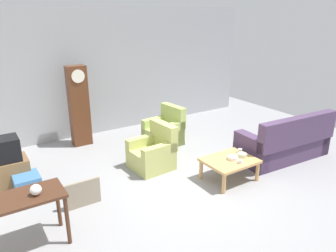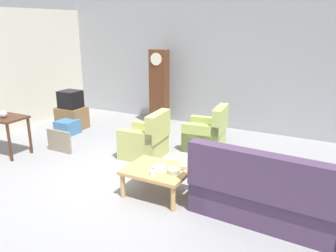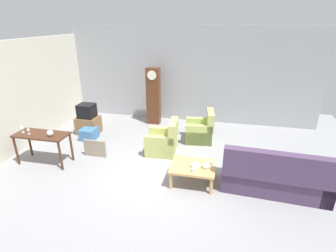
# 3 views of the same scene
# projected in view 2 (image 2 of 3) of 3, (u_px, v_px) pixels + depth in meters

# --- Properties ---
(ground_plane) EXTENTS (10.40, 10.40, 0.00)m
(ground_plane) POSITION_uv_depth(u_px,v_px,m) (134.00, 178.00, 5.75)
(ground_plane) COLOR gray
(garage_door_wall) EXTENTS (8.40, 0.16, 3.20)m
(garage_door_wall) POSITION_uv_depth(u_px,v_px,m) (212.00, 62.00, 8.33)
(garage_door_wall) COLOR #9EA0A5
(garage_door_wall) RESTS_ON ground_plane
(couch_floral) EXTENTS (2.15, 1.01, 1.04)m
(couch_floral) POSITION_uv_depth(u_px,v_px,m) (272.00, 196.00, 4.41)
(couch_floral) COLOR #4C3856
(couch_floral) RESTS_ON ground_plane
(armchair_olive_near) EXTENTS (0.84, 0.81, 0.92)m
(armchair_olive_near) POSITION_uv_depth(u_px,v_px,m) (146.00, 142.00, 6.59)
(armchair_olive_near) COLOR #B7BC66
(armchair_olive_near) RESTS_ON ground_plane
(armchair_olive_far) EXTENTS (0.87, 0.84, 0.92)m
(armchair_olive_far) POSITION_uv_depth(u_px,v_px,m) (207.00, 135.00, 7.02)
(armchair_olive_far) COLOR #AABD63
(armchair_olive_far) RESTS_ON ground_plane
(coffee_table_wood) EXTENTS (0.96, 0.76, 0.42)m
(coffee_table_wood) POSITION_uv_depth(u_px,v_px,m) (158.00, 172.00, 5.10)
(coffee_table_wood) COLOR tan
(coffee_table_wood) RESTS_ON ground_plane
(grandfather_clock) EXTENTS (0.44, 0.30, 1.91)m
(grandfather_clock) POSITION_uv_depth(u_px,v_px,m) (159.00, 88.00, 8.49)
(grandfather_clock) COLOR #562D19
(grandfather_clock) RESTS_ON ground_plane
(tv_stand_cabinet) EXTENTS (0.68, 0.52, 0.53)m
(tv_stand_cabinet) POSITION_uv_depth(u_px,v_px,m) (72.00, 118.00, 8.40)
(tv_stand_cabinet) COLOR brown
(tv_stand_cabinet) RESTS_ON ground_plane
(tv_crt) EXTENTS (0.48, 0.44, 0.42)m
(tv_crt) POSITION_uv_depth(u_px,v_px,m) (70.00, 99.00, 8.26)
(tv_crt) COLOR black
(tv_crt) RESTS_ON tv_stand_cabinet
(framed_picture_leaning) EXTENTS (0.60, 0.05, 0.46)m
(framed_picture_leaning) POSITION_uv_depth(u_px,v_px,m) (59.00, 141.00, 6.85)
(framed_picture_leaning) COLOR gray
(framed_picture_leaning) RESTS_ON ground_plane
(storage_box_blue) EXTENTS (0.43, 0.47, 0.33)m
(storage_box_blue) POSITION_uv_depth(u_px,v_px,m) (68.00, 127.00, 7.98)
(storage_box_blue) COLOR teal
(storage_box_blue) RESTS_ON ground_plane
(glass_dome_cloche) EXTENTS (0.15, 0.15, 0.15)m
(glass_dome_cloche) POSITION_uv_depth(u_px,v_px,m) (3.00, 114.00, 6.50)
(glass_dome_cloche) COLOR silver
(glass_dome_cloche) RESTS_ON console_table_dark
(cup_white_porcelain) EXTENTS (0.08, 0.08, 0.08)m
(cup_white_porcelain) POSITION_uv_depth(u_px,v_px,m) (184.00, 168.00, 5.01)
(cup_white_porcelain) COLOR white
(cup_white_porcelain) RESTS_ON coffee_table_wood
(cup_blue_rimmed) EXTENTS (0.09, 0.09, 0.07)m
(cup_blue_rimmed) POSITION_uv_depth(u_px,v_px,m) (153.00, 173.00, 4.87)
(cup_blue_rimmed) COLOR silver
(cup_blue_rimmed) RESTS_ON coffee_table_wood
(bowl_white_stacked) EXTENTS (0.20, 0.20, 0.06)m
(bowl_white_stacked) POSITION_uv_depth(u_px,v_px,m) (159.00, 168.00, 5.03)
(bowl_white_stacked) COLOR white
(bowl_white_stacked) RESTS_ON coffee_table_wood
(bowl_shallow_green) EXTENTS (0.18, 0.18, 0.07)m
(bowl_shallow_green) POSITION_uv_depth(u_px,v_px,m) (173.00, 171.00, 4.92)
(bowl_shallow_green) COLOR #B2C69E
(bowl_shallow_green) RESTS_ON coffee_table_wood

